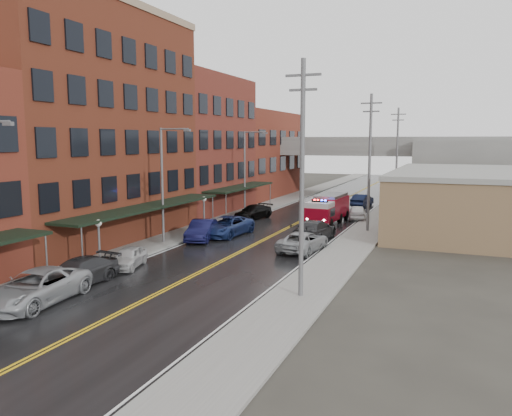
% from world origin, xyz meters
% --- Properties ---
extents(road, '(11.00, 160.00, 0.02)m').
position_xyz_m(road, '(0.00, 30.00, 0.01)').
color(road, black).
rests_on(road, ground).
extents(sidewalk_left, '(3.00, 160.00, 0.15)m').
position_xyz_m(sidewalk_left, '(-7.30, 30.00, 0.07)').
color(sidewalk_left, slate).
rests_on(sidewalk_left, ground).
extents(sidewalk_right, '(3.00, 160.00, 0.15)m').
position_xyz_m(sidewalk_right, '(7.30, 30.00, 0.07)').
color(sidewalk_right, slate).
rests_on(sidewalk_right, ground).
extents(curb_left, '(0.30, 160.00, 0.15)m').
position_xyz_m(curb_left, '(-5.65, 30.00, 0.07)').
color(curb_left, gray).
rests_on(curb_left, ground).
extents(curb_right, '(0.30, 160.00, 0.15)m').
position_xyz_m(curb_right, '(5.65, 30.00, 0.07)').
color(curb_right, gray).
rests_on(curb_right, ground).
extents(brick_building_b, '(9.00, 20.00, 18.00)m').
position_xyz_m(brick_building_b, '(-13.30, 23.00, 9.00)').
color(brick_building_b, '#592617').
rests_on(brick_building_b, ground).
extents(brick_building_c, '(9.00, 15.00, 15.00)m').
position_xyz_m(brick_building_c, '(-13.30, 40.50, 7.50)').
color(brick_building_c, maroon).
rests_on(brick_building_c, ground).
extents(brick_building_far, '(9.00, 20.00, 12.00)m').
position_xyz_m(brick_building_far, '(-13.30, 58.00, 6.00)').
color(brick_building_far, '#632C19').
rests_on(brick_building_far, ground).
extents(tan_building, '(14.00, 22.00, 5.00)m').
position_xyz_m(tan_building, '(16.00, 40.00, 2.50)').
color(tan_building, olive).
rests_on(tan_building, ground).
extents(right_far_block, '(18.00, 30.00, 8.00)m').
position_xyz_m(right_far_block, '(18.00, 70.00, 4.00)').
color(right_far_block, slate).
rests_on(right_far_block, ground).
extents(awning_1, '(2.60, 18.00, 3.09)m').
position_xyz_m(awning_1, '(-7.49, 23.00, 2.99)').
color(awning_1, black).
rests_on(awning_1, ground).
extents(awning_2, '(2.60, 13.00, 3.09)m').
position_xyz_m(awning_2, '(-7.49, 40.50, 2.99)').
color(awning_2, black).
rests_on(awning_2, ground).
extents(globe_lamp_1, '(0.44, 0.44, 3.12)m').
position_xyz_m(globe_lamp_1, '(-6.40, 16.00, 2.31)').
color(globe_lamp_1, '#59595B').
rests_on(globe_lamp_1, ground).
extents(globe_lamp_2, '(0.44, 0.44, 3.12)m').
position_xyz_m(globe_lamp_2, '(-6.40, 30.00, 2.31)').
color(globe_lamp_2, '#59595B').
rests_on(globe_lamp_2, ground).
extents(street_lamp_1, '(2.64, 0.22, 9.00)m').
position_xyz_m(street_lamp_1, '(-6.55, 24.00, 5.19)').
color(street_lamp_1, '#59595B').
rests_on(street_lamp_1, ground).
extents(street_lamp_2, '(2.64, 0.22, 9.00)m').
position_xyz_m(street_lamp_2, '(-6.55, 40.00, 5.19)').
color(street_lamp_2, '#59595B').
rests_on(street_lamp_2, ground).
extents(utility_pole_0, '(1.80, 0.24, 12.00)m').
position_xyz_m(utility_pole_0, '(7.20, 15.00, 6.31)').
color(utility_pole_0, '#59595B').
rests_on(utility_pole_0, ground).
extents(utility_pole_1, '(1.80, 0.24, 12.00)m').
position_xyz_m(utility_pole_1, '(7.20, 35.00, 6.31)').
color(utility_pole_1, '#59595B').
rests_on(utility_pole_1, ground).
extents(utility_pole_2, '(1.80, 0.24, 12.00)m').
position_xyz_m(utility_pole_2, '(7.20, 55.00, 6.31)').
color(utility_pole_2, '#59595B').
rests_on(utility_pole_2, ground).
extents(overpass, '(40.00, 10.00, 7.50)m').
position_xyz_m(overpass, '(0.00, 62.00, 5.99)').
color(overpass, slate).
rests_on(overpass, ground).
extents(fire_truck, '(3.31, 7.64, 2.75)m').
position_xyz_m(fire_truck, '(2.74, 38.32, 1.49)').
color(fire_truck, maroon).
rests_on(fire_truck, ground).
extents(parked_car_left_2, '(3.26, 6.20, 1.66)m').
position_xyz_m(parked_car_left_2, '(-4.67, 9.17, 0.83)').
color(parked_car_left_2, '#94979C').
rests_on(parked_car_left_2, ground).
extents(parked_car_left_3, '(2.64, 5.34, 1.49)m').
position_xyz_m(parked_car_left_3, '(-5.00, 12.46, 0.75)').
color(parked_car_left_3, '#2A2A2D').
rests_on(parked_car_left_3, ground).
extents(parked_car_left_4, '(2.58, 4.17, 1.32)m').
position_xyz_m(parked_car_left_4, '(-4.81, 16.80, 0.66)').
color(parked_car_left_4, '#B5B5B5').
rests_on(parked_car_left_4, ground).
extents(parked_car_left_5, '(2.93, 5.29, 1.65)m').
position_xyz_m(parked_car_left_5, '(-4.63, 26.31, 0.83)').
color(parked_car_left_5, '#0E0F34').
rests_on(parked_car_left_5, ground).
extents(parked_car_left_6, '(3.19, 6.11, 1.64)m').
position_xyz_m(parked_car_left_6, '(-3.60, 28.80, 0.82)').
color(parked_car_left_6, navy).
rests_on(parked_car_left_6, ground).
extents(parked_car_left_7, '(3.07, 5.28, 1.44)m').
position_xyz_m(parked_car_left_7, '(-5.00, 38.02, 0.72)').
color(parked_car_left_7, black).
rests_on(parked_car_left_7, ground).
extents(parked_car_right_0, '(2.96, 5.52, 1.47)m').
position_xyz_m(parked_car_right_0, '(4.14, 25.54, 0.74)').
color(parked_car_right_0, gray).
rests_on(parked_car_right_0, ground).
extents(parked_car_right_1, '(2.64, 5.87, 1.67)m').
position_xyz_m(parked_car_right_1, '(3.77, 29.80, 0.84)').
color(parked_car_right_1, '#242527').
rests_on(parked_car_right_1, ground).
extents(parked_car_right_2, '(2.50, 4.58, 1.48)m').
position_xyz_m(parked_car_right_2, '(5.00, 41.80, 0.74)').
color(parked_car_right_2, silver).
rests_on(parked_car_right_2, ground).
extents(parked_car_right_3, '(2.13, 4.77, 1.52)m').
position_xyz_m(parked_car_right_3, '(3.60, 52.20, 0.76)').
color(parked_car_right_3, black).
rests_on(parked_car_right_3, ground).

